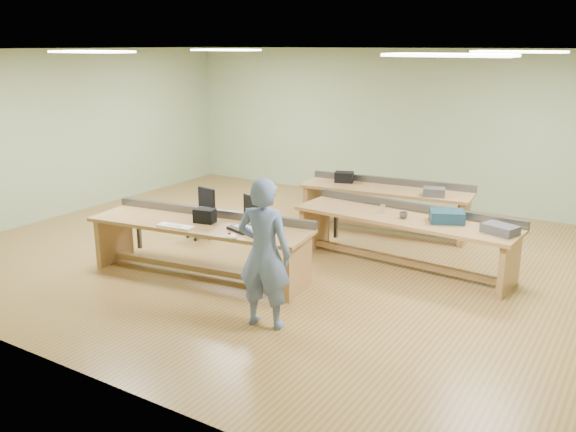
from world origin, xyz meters
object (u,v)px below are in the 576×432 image
(camera_bag, at_px, (205,216))
(parts_bin_teal, at_px, (447,216))
(laptop_base, at_px, (244,229))
(parts_bin_grey, at_px, (500,229))
(workbench_back, at_px, (386,199))
(mug, at_px, (403,215))
(workbench_front, at_px, (201,236))
(workbench_mid, at_px, (405,229))
(person, at_px, (264,253))
(drinks_can, at_px, (383,209))
(task_chair, at_px, (201,220))

(camera_bag, xyz_separation_m, parts_bin_teal, (2.76, 1.75, -0.02))
(laptop_base, distance_m, parts_bin_grey, 3.27)
(workbench_back, xyz_separation_m, mug, (0.94, -1.60, 0.24))
(workbench_front, xyz_separation_m, workbench_mid, (2.23, 1.76, 0.00))
(workbench_front, xyz_separation_m, parts_bin_grey, (3.55, 1.64, 0.25))
(camera_bag, distance_m, parts_bin_teal, 3.27)
(person, distance_m, parts_bin_grey, 3.15)
(parts_bin_teal, bearing_deg, workbench_front, -147.56)
(workbench_back, bearing_deg, laptop_base, -106.85)
(drinks_can, bearing_deg, person, -96.10)
(camera_bag, relative_size, mug, 2.47)
(laptop_base, xyz_separation_m, task_chair, (-1.81, 1.28, -0.48))
(task_chair, bearing_deg, workbench_back, 46.65)
(mug, bearing_deg, parts_bin_teal, 14.17)
(workbench_back, distance_m, laptop_base, 3.28)
(laptop_base, xyz_separation_m, parts_bin_teal, (2.11, 1.76, 0.06))
(workbench_front, distance_m, parts_bin_teal, 3.34)
(parts_bin_teal, relative_size, parts_bin_grey, 1.05)
(laptop_base, bearing_deg, camera_bag, -163.71)
(camera_bag, xyz_separation_m, mug, (2.20, 1.61, -0.05))
(workbench_back, distance_m, parts_bin_teal, 2.11)
(workbench_front, relative_size, laptop_base, 8.75)
(workbench_front, distance_m, workbench_back, 3.50)
(person, height_order, drinks_can, person)
(camera_bag, bearing_deg, workbench_back, 55.96)
(person, height_order, parts_bin_grey, person)
(workbench_back, distance_m, camera_bag, 3.46)
(camera_bag, bearing_deg, person, -41.87)
(workbench_mid, bearing_deg, workbench_back, 125.45)
(task_chair, bearing_deg, drinks_can, 16.43)
(workbench_back, xyz_separation_m, camera_bag, (-1.26, -3.21, 0.29))
(task_chair, xyz_separation_m, parts_bin_grey, (4.66, 0.32, 0.51))
(parts_bin_grey, xyz_separation_m, mug, (-1.30, 0.01, -0.01))
(workbench_front, xyz_separation_m, drinks_can, (1.89, 1.76, 0.25))
(camera_bag, distance_m, parts_bin_grey, 3.85)
(mug, bearing_deg, laptop_base, -133.74)
(parts_bin_teal, bearing_deg, drinks_can, -178.02)
(workbench_front, bearing_deg, laptop_base, -5.21)
(parts_bin_grey, bearing_deg, workbench_front, -155.27)
(workbench_back, bearing_deg, workbench_front, -118.18)
(laptop_base, distance_m, camera_bag, 0.66)
(mug, bearing_deg, workbench_front, -143.82)
(parts_bin_teal, bearing_deg, workbench_back, 135.83)
(person, xyz_separation_m, task_chair, (-2.72, 2.16, -0.56))
(parts_bin_grey, relative_size, drinks_can, 3.53)
(parts_bin_teal, bearing_deg, workbench_mid, -177.73)
(workbench_front, xyz_separation_m, workbench_back, (1.31, 3.24, -0.01))
(workbench_back, bearing_deg, drinks_can, -74.89)
(parts_bin_teal, bearing_deg, parts_bin_grey, -11.53)
(workbench_mid, relative_size, mug, 28.66)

